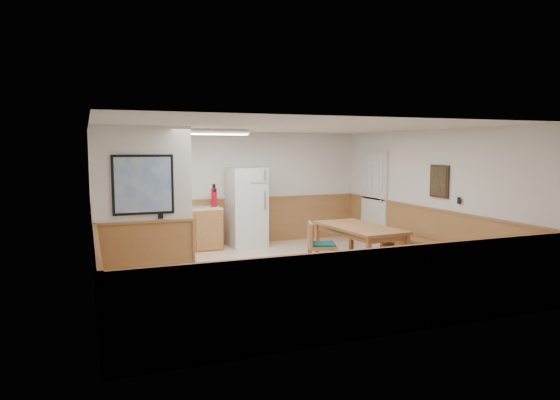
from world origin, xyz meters
name	(u,v)px	position (x,y,z in m)	size (l,w,h in m)	color
ground	(283,275)	(0.00, 0.00, 0.00)	(6.00, 6.00, 0.00)	#C8AF8F
ceiling	(283,127)	(0.00, 0.00, 2.50)	(6.00, 6.00, 0.02)	silver
back_wall	(233,189)	(0.00, 3.00, 1.25)	(6.00, 0.02, 2.50)	silver
right_wall	(430,196)	(3.00, 0.00, 1.25)	(0.02, 6.00, 2.50)	silver
left_wall	(92,211)	(-3.00, 0.00, 1.25)	(0.02, 6.00, 2.50)	silver
wainscot_back	(234,222)	(0.00, 2.98, 0.50)	(6.00, 0.04, 1.00)	#A16A40
wainscot_right	(428,235)	(2.98, 0.00, 0.50)	(0.04, 6.00, 1.00)	#A16A40
wainscot_left	(95,261)	(-2.98, 0.00, 0.50)	(0.04, 6.00, 1.00)	#A16A40
partition_wall	(143,208)	(-2.25, 0.19, 1.23)	(1.50, 0.20, 2.50)	silver
kitchen_counter	(182,229)	(-1.21, 2.68, 0.46)	(2.20, 0.61, 1.00)	#AD7B3D
exterior_door	(374,197)	(2.96, 1.90, 1.05)	(0.07, 1.02, 2.15)	silver
kitchen_window	(136,177)	(-2.10, 2.98, 1.55)	(0.80, 0.04, 1.00)	silver
wall_painting	(439,181)	(2.97, -0.30, 1.55)	(0.04, 0.50, 0.60)	#342215
fluorescent_fixture	(216,132)	(-0.80, 1.30, 2.45)	(1.20, 0.30, 0.09)	silver
refrigerator	(246,207)	(0.19, 2.63, 0.87)	(0.81, 0.75, 1.73)	silver
dining_table	(359,231)	(1.52, 0.06, 0.66)	(1.03, 1.88, 0.75)	#9D6139
dining_bench	(414,244)	(2.71, 0.04, 0.34)	(0.57, 1.63, 0.45)	#9D6139
dining_chair	(317,242)	(0.71, 0.14, 0.49)	(0.79, 0.66, 0.85)	#9D6139
fire_extinguisher	(214,197)	(-0.52, 2.67, 1.12)	(0.13, 0.13, 0.49)	#B50917
soap_bottle	(125,205)	(-2.34, 2.67, 1.01)	(0.07, 0.07, 0.23)	#188725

